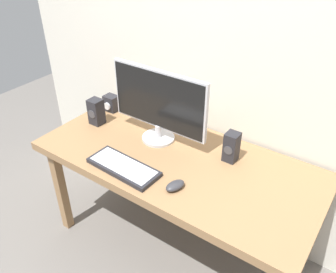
{
  "coord_description": "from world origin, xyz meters",
  "views": [
    {
      "loc": [
        0.85,
        -1.3,
        1.89
      ],
      "look_at": [
        -0.06,
        0.0,
        0.85
      ],
      "focal_mm": 37.18,
      "sensor_mm": 36.0,
      "label": 1
    }
  ],
  "objects_px": {
    "audio_controller": "(111,103)",
    "speaker_right": "(231,147)",
    "mouse": "(175,186)",
    "desk": "(177,168)",
    "keyboard_primary": "(124,167)",
    "speaker_left": "(96,112)",
    "monitor": "(159,104)"
  },
  "relations": [
    {
      "from": "monitor",
      "to": "audio_controller",
      "type": "xyz_separation_m",
      "value": [
        -0.47,
        0.09,
        -0.18
      ]
    },
    {
      "from": "mouse",
      "to": "monitor",
      "type": "bearing_deg",
      "value": 151.95
    },
    {
      "from": "monitor",
      "to": "audio_controller",
      "type": "height_order",
      "value": "monitor"
    },
    {
      "from": "keyboard_primary",
      "to": "speaker_left",
      "type": "height_order",
      "value": "speaker_left"
    },
    {
      "from": "keyboard_primary",
      "to": "speaker_left",
      "type": "xyz_separation_m",
      "value": [
        -0.45,
        0.26,
        0.07
      ]
    },
    {
      "from": "keyboard_primary",
      "to": "audio_controller",
      "type": "distance_m",
      "value": 0.66
    },
    {
      "from": "speaker_left",
      "to": "desk",
      "type": "bearing_deg",
      "value": -1.63
    },
    {
      "from": "audio_controller",
      "to": "desk",
      "type": "bearing_deg",
      "value": -16.44
    },
    {
      "from": "desk",
      "to": "monitor",
      "type": "distance_m",
      "value": 0.38
    },
    {
      "from": "speaker_right",
      "to": "keyboard_primary",
      "type": "bearing_deg",
      "value": -136.76
    },
    {
      "from": "monitor",
      "to": "speaker_right",
      "type": "xyz_separation_m",
      "value": [
        0.45,
        0.05,
        -0.15
      ]
    },
    {
      "from": "monitor",
      "to": "audio_controller",
      "type": "distance_m",
      "value": 0.52
    },
    {
      "from": "desk",
      "to": "speaker_right",
      "type": "distance_m",
      "value": 0.33
    },
    {
      "from": "keyboard_primary",
      "to": "desk",
      "type": "bearing_deg",
      "value": 54.23
    },
    {
      "from": "monitor",
      "to": "keyboard_primary",
      "type": "bearing_deg",
      "value": -86.65
    },
    {
      "from": "audio_controller",
      "to": "speaker_right",
      "type": "bearing_deg",
      "value": -2.59
    },
    {
      "from": "desk",
      "to": "speaker_left",
      "type": "relative_size",
      "value": 9.46
    },
    {
      "from": "audio_controller",
      "to": "speaker_left",
      "type": "bearing_deg",
      "value": -77.03
    },
    {
      "from": "speaker_right",
      "to": "mouse",
      "type": "bearing_deg",
      "value": -107.19
    },
    {
      "from": "mouse",
      "to": "speaker_right",
      "type": "relative_size",
      "value": 0.63
    },
    {
      "from": "desk",
      "to": "monitor",
      "type": "relative_size",
      "value": 2.55
    },
    {
      "from": "speaker_right",
      "to": "audio_controller",
      "type": "height_order",
      "value": "speaker_right"
    },
    {
      "from": "desk",
      "to": "speaker_right",
      "type": "relative_size",
      "value": 9.33
    },
    {
      "from": "speaker_right",
      "to": "monitor",
      "type": "bearing_deg",
      "value": -173.3
    },
    {
      "from": "speaker_right",
      "to": "speaker_left",
      "type": "bearing_deg",
      "value": -171.05
    },
    {
      "from": "speaker_left",
      "to": "mouse",
      "type": "bearing_deg",
      "value": -17.0
    },
    {
      "from": "keyboard_primary",
      "to": "speaker_left",
      "type": "bearing_deg",
      "value": 149.84
    },
    {
      "from": "keyboard_primary",
      "to": "audio_controller",
      "type": "bearing_deg",
      "value": 138.11
    },
    {
      "from": "monitor",
      "to": "keyboard_primary",
      "type": "xyz_separation_m",
      "value": [
        0.02,
        -0.35,
        -0.22
      ]
    },
    {
      "from": "speaker_right",
      "to": "speaker_left",
      "type": "distance_m",
      "value": 0.89
    },
    {
      "from": "keyboard_primary",
      "to": "mouse",
      "type": "relative_size",
      "value": 3.83
    },
    {
      "from": "keyboard_primary",
      "to": "audio_controller",
      "type": "xyz_separation_m",
      "value": [
        -0.49,
        0.44,
        0.04
      ]
    }
  ]
}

